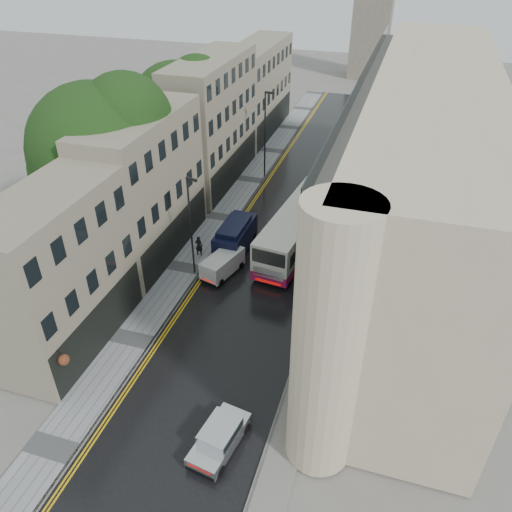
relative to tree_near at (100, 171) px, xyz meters
The scene contains 15 objects.
road 16.14m from the tree_near, 30.96° to the left, with size 9.00×85.00×0.02m, color black.
left_sidewalk 12.16m from the tree_near, 48.44° to the left, with size 2.70×85.00×0.12m, color gray.
right_sidewalk 20.59m from the tree_near, 22.73° to the left, with size 1.80×85.00×0.12m, color slate.
old_shop_row 10.50m from the tree_near, 73.04° to the left, with size 4.50×56.00×12.00m, color gray, non-canonical shape.
modern_block 23.58m from the tree_near, 14.74° to the left, with size 8.00×40.00×14.00m, color beige, non-canonical shape.
tree_near is the anchor object (origin of this frame).
tree_far 13.02m from the tree_near, 88.68° to the left, with size 9.24×9.24×12.46m, color black, non-canonical shape.
cream_bus 13.56m from the tree_near, ahead, with size 2.82×12.41×3.39m, color beige, non-canonical shape.
white_lorry 20.15m from the tree_near, 40.78° to the left, with size 2.11×7.04×3.69m, color silver, non-canonical shape.
silver_hatchback 21.96m from the tree_near, 49.28° to the right, with size 1.69×3.87×1.45m, color #BAB9BF, non-canonical shape.
white_van 10.64m from the tree_near, 10.66° to the right, with size 1.60×3.72×1.68m, color silver, non-canonical shape.
navy_van 10.23m from the tree_near, ahead, with size 2.07×5.17×2.64m, color black, non-canonical shape.
pedestrian 9.28m from the tree_near, ahead, with size 0.62×0.41×1.69m, color black.
lamp_post_near 8.19m from the tree_near, ahead, with size 0.88×0.20×7.86m, color black, non-canonical shape.
lamp_post_far 18.82m from the tree_near, 65.29° to the left, with size 0.98×0.22×8.75m, color black, non-canonical shape.
Camera 1 is at (8.62, -9.23, 22.23)m, focal length 35.00 mm.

